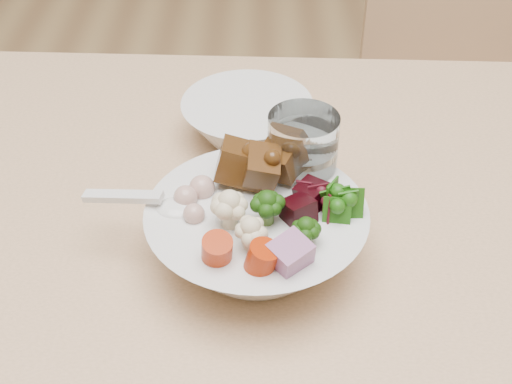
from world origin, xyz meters
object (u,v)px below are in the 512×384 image
at_px(food_bowl, 258,231).
at_px(side_bowl, 247,121).
at_px(chair_far, 466,91).
at_px(water_glass, 301,171).
at_px(dining_table, 472,299).

bearing_deg(food_bowl, side_bowl, 93.99).
height_order(chair_far, side_bowl, chair_far).
bearing_deg(water_glass, dining_table, -18.60).
distance_m(chair_far, side_bowl, 0.66).
relative_size(chair_far, side_bowl, 5.25).
bearing_deg(side_bowl, water_glass, -66.88).
distance_m(food_bowl, side_bowl, 0.21).
relative_size(dining_table, water_glass, 11.87).
relative_size(chair_far, water_glass, 6.77).
distance_m(chair_far, water_glass, 0.74).
relative_size(food_bowl, side_bowl, 1.36).
bearing_deg(chair_far, dining_table, -104.30).
bearing_deg(food_bowl, water_glass, 58.06).
bearing_deg(dining_table, side_bowl, 142.72).
bearing_deg(water_glass, chair_far, 59.32).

